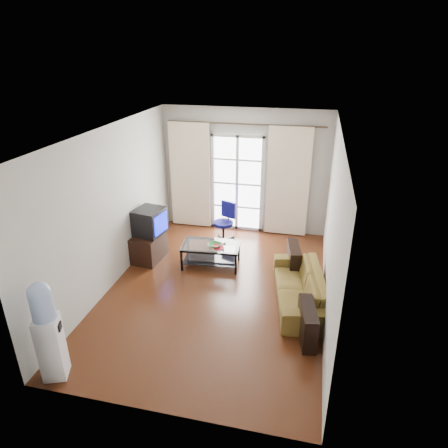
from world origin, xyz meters
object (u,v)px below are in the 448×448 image
at_px(crt_tv, 148,221).
at_px(water_cooler, 47,329).
at_px(coffee_table, 211,252).
at_px(tv_stand, 149,247).
at_px(task_chair, 224,230).
at_px(sofa, 299,287).

bearing_deg(crt_tv, water_cooler, -78.84).
bearing_deg(coffee_table, tv_stand, -178.27).
xyz_separation_m(crt_tv, task_chair, (1.25, 1.02, -0.52)).
distance_m(sofa, tv_stand, 3.04).
relative_size(sofa, tv_stand, 2.71).
distance_m(coffee_table, crt_tv, 1.34).
distance_m(sofa, crt_tv, 3.10).
bearing_deg(task_chair, crt_tv, -118.61).
relative_size(tv_stand, water_cooler, 0.52).
bearing_deg(tv_stand, water_cooler, -84.56).
distance_m(tv_stand, water_cooler, 3.14).
height_order(coffee_table, water_cooler, water_cooler).
bearing_deg(task_chair, sofa, -25.85).
xyz_separation_m(sofa, task_chair, (-1.69, 1.87, -0.02)).
bearing_deg(crt_tv, task_chair, 49.90).
distance_m(coffee_table, water_cooler, 3.40).
xyz_separation_m(tv_stand, crt_tv, (-0.00, 0.08, 0.51)).
bearing_deg(sofa, task_chair, -147.89).
relative_size(crt_tv, task_chair, 0.74).
bearing_deg(tv_stand, coffee_table, 6.63).
xyz_separation_m(sofa, water_cooler, (-2.91, -2.33, 0.45)).
height_order(coffee_table, task_chair, task_chair).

